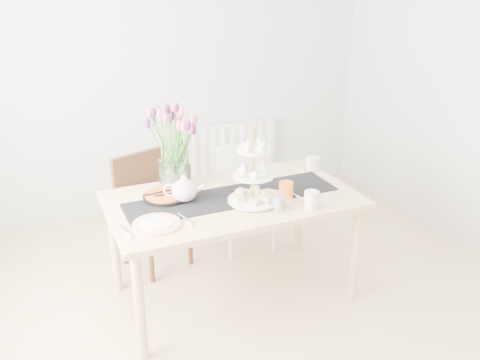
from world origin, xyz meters
name	(u,v)px	position (x,y,z in m)	size (l,w,h in m)	color
room_shell	(280,142)	(0.00, 0.00, 1.30)	(4.50, 4.50, 4.50)	tan
radiator	(218,155)	(0.50, 2.19, 0.45)	(1.20, 0.08, 0.60)	white
dining_table	(233,208)	(-0.02, 0.59, 0.67)	(1.60, 0.90, 0.75)	tan
chair_brown	(148,202)	(-0.42, 1.28, 0.50)	(0.55, 0.55, 0.86)	#3D2516
chair_white	(244,189)	(0.37, 1.28, 0.47)	(0.46, 0.46, 0.82)	silver
table_runner	(233,197)	(-0.02, 0.59, 0.75)	(1.40, 0.35, 0.01)	black
tulip_vase	(173,136)	(-0.30, 0.93, 1.10)	(0.64, 0.64, 0.55)	silver
cake_stand	(254,182)	(0.08, 0.47, 0.89)	(0.33, 0.33, 0.48)	gold
teapot	(184,190)	(-0.32, 0.65, 0.83)	(0.26, 0.21, 0.17)	silver
cream_jug	(312,163)	(0.72, 0.82, 0.80)	(0.10, 0.10, 0.10)	silver
tart_tin	(166,196)	(-0.42, 0.74, 0.77)	(0.30, 0.30, 0.04)	black
mug_grey	(280,203)	(0.18, 0.31, 0.80)	(0.08, 0.08, 0.09)	gray
mug_white	(312,200)	(0.37, 0.25, 0.80)	(0.09, 0.09, 0.11)	silver
mug_orange	(286,190)	(0.30, 0.45, 0.80)	(0.09, 0.09, 0.11)	orange
plate_left	(157,224)	(-0.57, 0.40, 0.76)	(0.28, 0.28, 0.01)	white
plate_right	(271,199)	(0.19, 0.46, 0.76)	(0.27, 0.27, 0.01)	silver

